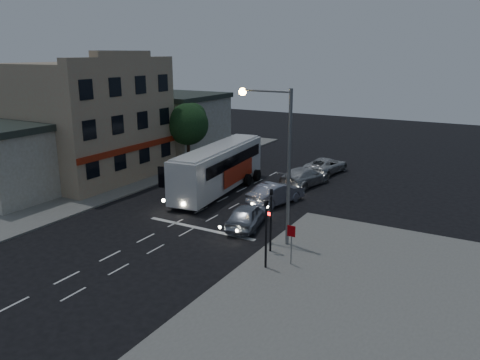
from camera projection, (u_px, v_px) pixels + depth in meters
The scene contains 16 objects.
ground at pixel (156, 233), 29.45m from camera, with size 120.00×120.00×0.00m, color black.
sidewalk_near at pixel (335, 318), 19.89m from camera, with size 12.00×24.00×0.12m, color slate.
sidewalk_far at pixel (101, 177), 42.33m from camera, with size 12.00×50.00×0.12m, color slate.
road_markings at pixel (203, 220), 31.61m from camera, with size 8.00×30.55×0.01m.
tour_bus at pixel (219, 167), 37.77m from camera, with size 3.84×12.43×3.75m.
car_suv at pixel (247, 215), 30.30m from camera, with size 1.86×4.63×1.58m, color #959CAA.
car_sedan_a at pixel (276, 193), 34.86m from camera, with size 1.72×4.92×1.62m, color #9395A6.
car_sedan_b at pixel (305, 177), 39.65m from camera, with size 2.24×5.50×1.60m, color #BCBCBD.
car_sedan_c at pixel (326, 165), 43.83m from camera, with size 2.43×5.28×1.47m, color #BABABA.
traffic_signal_main at pixel (271, 213), 25.84m from camera, with size 0.25×0.35×4.10m.
traffic_signal_side at pixel (266, 226), 23.85m from camera, with size 0.18×0.15×4.10m.
regulatory_sign at pixel (291, 238), 24.40m from camera, with size 0.45×0.12×2.20m.
streetlight at pixel (279, 149), 26.28m from camera, with size 3.32×0.44×9.00m.
main_building at pixel (88, 120), 41.44m from camera, with size 10.12×12.00×11.00m.
low_building_north at pixel (175, 123), 51.75m from camera, with size 9.40×9.40×6.50m.
street_tree at pixel (188, 122), 44.77m from camera, with size 4.00×4.00×6.20m.
Camera 1 is at (18.18, -21.33, 10.99)m, focal length 35.00 mm.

